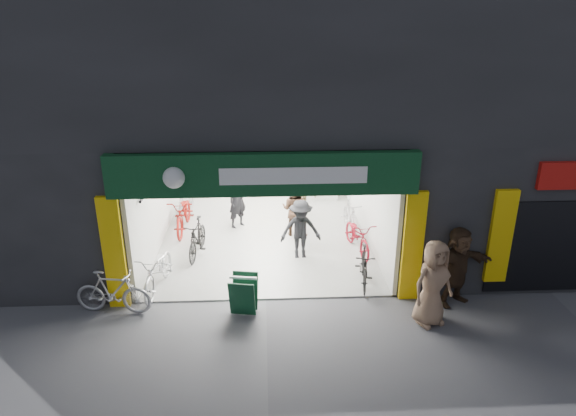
{
  "coord_description": "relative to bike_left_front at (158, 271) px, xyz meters",
  "views": [
    {
      "loc": [
        -0.0,
        -10.11,
        6.25
      ],
      "look_at": [
        0.57,
        1.5,
        1.66
      ],
      "focal_mm": 32.0,
      "sensor_mm": 36.0,
      "label": 1
    }
  ],
  "objects": [
    {
      "name": "customer_d",
      "position": [
        3.61,
        4.06,
        0.33
      ],
      "size": [
        1.06,
        0.71,
        1.67
      ],
      "primitive_type": "imported",
      "rotation": [
        0.0,
        0.0,
        2.8
      ],
      "color": "#928055",
      "rests_on": "ground"
    },
    {
      "name": "bike_left_front",
      "position": [
        0.0,
        0.0,
        0.0
      ],
      "size": [
        0.89,
        1.99,
        1.01
      ],
      "primitive_type": "imported",
      "rotation": [
        0.0,
        0.0,
        -0.12
      ],
      "color": "silver",
      "rests_on": "ground"
    },
    {
      "name": "ground",
      "position": [
        2.5,
        -0.6,
        -0.5
      ],
      "size": [
        60.0,
        60.0,
        0.0
      ],
      "primitive_type": "plane",
      "color": "#56565B",
      "rests_on": "ground"
    },
    {
      "name": "pedestrian_far",
      "position": [
        6.71,
        -0.9,
        0.41
      ],
      "size": [
        1.76,
        1.27,
        1.84
      ],
      "primitive_type": "imported",
      "rotation": [
        0.0,
        0.0,
        0.48
      ],
      "color": "#39271A",
      "rests_on": "ground"
    },
    {
      "name": "pedestrian_near",
      "position": [
        5.93,
        -1.65,
        0.44
      ],
      "size": [
        1.08,
        0.9,
        1.88
      ],
      "primitive_type": "imported",
      "rotation": [
        0.0,
        0.0,
        0.39
      ],
      "color": "#8D6B52",
      "rests_on": "ground"
    },
    {
      "name": "customer_b",
      "position": [
        3.37,
        2.92,
        0.31
      ],
      "size": [
        0.98,
        0.9,
        1.62
      ],
      "primitive_type": "imported",
      "rotation": [
        0.0,
        0.0,
        2.69
      ],
      "color": "#3C271B",
      "rests_on": "ground"
    },
    {
      "name": "parked_bike",
      "position": [
        -0.8,
        -0.93,
        0.0
      ],
      "size": [
        1.74,
        0.72,
        1.01
      ],
      "primitive_type": "imported",
      "rotation": [
        0.0,
        0.0,
        1.42
      ],
      "color": "#B4B4B9",
      "rests_on": "ground"
    },
    {
      "name": "sandwich_board",
      "position": [
        2.02,
        -1.1,
        -0.03
      ],
      "size": [
        0.64,
        0.66,
        0.86
      ],
      "rotation": [
        0.0,
        0.0,
        -0.16
      ],
      "color": "#0E3820",
      "rests_on": "ground"
    },
    {
      "name": "customer_a",
      "position": [
        1.7,
        3.58,
        0.39
      ],
      "size": [
        0.77,
        0.77,
        1.8
      ],
      "primitive_type": "imported",
      "rotation": [
        0.0,
        0.0,
        0.77
      ],
      "color": "black",
      "rests_on": "ground"
    },
    {
      "name": "building",
      "position": [
        3.41,
        4.39,
        3.81
      ],
      "size": [
        17.0,
        10.27,
        8.0
      ],
      "color": "#232326",
      "rests_on": "ground"
    },
    {
      "name": "bike_right_back",
      "position": [
        5.0,
        3.04,
        0.01
      ],
      "size": [
        0.57,
        1.72,
        1.02
      ],
      "primitive_type": "imported",
      "rotation": [
        0.0,
        0.0,
        0.05
      ],
      "color": "#ABABAF",
      "rests_on": "ground"
    },
    {
      "name": "bike_left_back",
      "position": [
        0.0,
        4.53,
        -0.02
      ],
      "size": [
        0.75,
        1.67,
        0.97
      ],
      "primitive_type": "imported",
      "rotation": [
        0.0,
        0.0,
        -0.19
      ],
      "color": "#A9AAAE",
      "rests_on": "ground"
    },
    {
      "name": "customer_c",
      "position": [
        3.43,
        1.45,
        0.31
      ],
      "size": [
        1.1,
        0.68,
        1.64
      ],
      "primitive_type": "imported",
      "rotation": [
        0.0,
        0.0,
        0.07
      ],
      "color": "black",
      "rests_on": "ground"
    },
    {
      "name": "bike_left_midfront",
      "position": [
        0.7,
        1.74,
        0.01
      ],
      "size": [
        0.69,
        1.74,
        1.02
      ],
      "primitive_type": "imported",
      "rotation": [
        0.0,
        0.0,
        -0.13
      ],
      "color": "black",
      "rests_on": "ground"
    },
    {
      "name": "bike_right_front",
      "position": [
        4.84,
        -0.0,
        -0.04
      ],
      "size": [
        0.66,
        1.6,
        0.93
      ],
      "primitive_type": "imported",
      "rotation": [
        0.0,
        0.0,
        -0.15
      ],
      "color": "black",
      "rests_on": "ground"
    },
    {
      "name": "bike_right_mid",
      "position": [
        5.0,
        1.76,
        -0.03
      ],
      "size": [
        0.92,
        1.88,
        0.95
      ],
      "primitive_type": "imported",
      "rotation": [
        0.0,
        0.0,
        0.17
      ],
      "color": "maroon",
      "rests_on": "ground"
    },
    {
      "name": "bike_left_midback",
      "position": [
        0.13,
        3.4,
        0.04
      ],
      "size": [
        0.77,
        2.08,
        1.09
      ],
      "primitive_type": "imported",
      "rotation": [
        0.0,
        0.0,
        -0.02
      ],
      "color": "maroon",
      "rests_on": "ground"
    }
  ]
}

